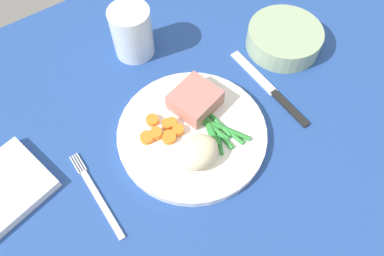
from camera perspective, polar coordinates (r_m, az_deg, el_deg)
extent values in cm
cube|color=#234793|center=(61.48, -1.58, -3.68)|extent=(120.00, 90.00, 2.00)
cylinder|color=white|center=(61.04, 0.00, -0.86)|extent=(25.26, 25.26, 1.60)
cube|color=#B2756B|center=(61.74, 0.48, 4.49)|extent=(8.99, 8.63, 3.35)
ellipsoid|color=beige|center=(56.12, 0.76, -3.86)|extent=(7.24, 5.50, 4.18)
cylinder|color=orange|center=(61.29, -6.28, 1.25)|extent=(2.20, 2.20, 0.89)
cylinder|color=orange|center=(60.51, -3.22, 0.75)|extent=(1.92, 1.92, 1.20)
cylinder|color=orange|center=(59.66, -5.67, -0.88)|extent=(2.03, 2.03, 1.27)
cylinder|color=orange|center=(59.30, -3.66, -1.48)|extent=(2.42, 2.42, 1.00)
cylinder|color=orange|center=(60.48, -4.15, 0.45)|extent=(1.95, 1.95, 1.03)
cylinder|color=orange|center=(59.80, -2.17, -0.36)|extent=(1.94, 1.94, 1.15)
cylinder|color=orange|center=(59.63, -7.14, -1.52)|extent=(2.28, 2.28, 0.97)
cylinder|color=#2D8C38|center=(59.74, 4.57, -1.09)|extent=(0.89, 6.10, 0.74)
cylinder|color=#2D8C38|center=(61.08, 3.91, 1.12)|extent=(1.07, 7.05, 0.72)
cylinder|color=#2D8C38|center=(59.98, 3.16, -0.40)|extent=(2.55, 5.93, 0.88)
cylinder|color=#2D8C38|center=(60.42, 2.90, 0.23)|extent=(2.83, 7.74, 0.76)
cylinder|color=#2D8C38|center=(60.13, 2.71, -0.28)|extent=(2.85, 5.89, 0.69)
cylinder|color=#2D8C38|center=(59.44, 4.32, -1.68)|extent=(3.40, 5.47, 0.62)
cylinder|color=#2D8C38|center=(60.25, 6.08, -0.46)|extent=(4.05, 6.54, 0.78)
cylinder|color=#2D8C38|center=(60.20, 5.86, -0.58)|extent=(1.78, 6.34, 0.69)
cube|color=silver|center=(58.27, -14.07, -11.57)|extent=(1.00, 13.00, 0.40)
cube|color=silver|center=(61.99, -18.07, -5.67)|extent=(0.24, 3.60, 0.40)
cube|color=silver|center=(61.99, -17.74, -5.49)|extent=(0.24, 3.60, 0.40)
cube|color=silver|center=(61.98, -17.42, -5.31)|extent=(0.24, 3.60, 0.40)
cube|color=silver|center=(61.98, -17.10, -5.12)|extent=(0.24, 3.60, 0.40)
cube|color=black|center=(66.77, 15.18, 3.03)|extent=(1.30, 9.00, 0.64)
cube|color=silver|center=(70.31, 9.72, 8.65)|extent=(1.70, 12.00, 0.40)
cylinder|color=silver|center=(70.63, -9.49, 14.74)|extent=(7.74, 7.74, 9.87)
cylinder|color=silver|center=(72.46, -9.19, 13.28)|extent=(7.12, 7.12, 4.67)
cylinder|color=#99B28C|center=(74.80, 14.35, 13.60)|extent=(14.47, 14.47, 4.21)
cylinder|color=beige|center=(74.15, 14.51, 14.11)|extent=(12.30, 12.30, 2.32)
cube|color=white|center=(64.04, -27.98, -8.67)|extent=(16.14, 14.83, 1.53)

